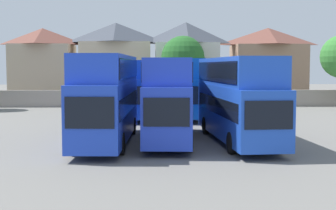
{
  "coord_description": "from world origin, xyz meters",
  "views": [
    {
      "loc": [
        -1.01,
        -27.52,
        4.38
      ],
      "look_at": [
        0.0,
        3.0,
        1.91
      ],
      "focal_mm": 51.69,
      "sensor_mm": 36.0,
      "label": 1
    }
  ],
  "objects": [
    {
      "name": "bus_2",
      "position": [
        0.01,
        0.44,
        2.7
      ],
      "size": [
        3.14,
        11.01,
        4.78
      ],
      "rotation": [
        0.0,
        0.0,
        -1.63
      ],
      "color": "blue",
      "rests_on": "ground"
    },
    {
      "name": "depot_boundary_wall",
      "position": [
        0.0,
        24.26,
        0.9
      ],
      "size": [
        56.0,
        0.5,
        1.8
      ],
      "primitive_type": "cube",
      "color": "gray",
      "rests_on": "ground"
    },
    {
      "name": "tree_behind_wall",
      "position": [
        2.46,
        26.76,
        5.3
      ],
      "size": [
        4.88,
        4.88,
        7.76
      ],
      "color": "brown",
      "rests_on": "ground"
    },
    {
      "name": "bus_4",
      "position": [
        -1.83,
        14.08,
        2.72
      ],
      "size": [
        2.69,
        11.86,
        4.83
      ],
      "rotation": [
        0.0,
        0.0,
        -1.55
      ],
      "color": "blue",
      "rests_on": "ground"
    },
    {
      "name": "house_terrace_centre",
      "position": [
        -5.4,
        32.21,
        4.91
      ],
      "size": [
        8.77,
        6.38,
        9.65
      ],
      "color": "#C6B293",
      "rests_on": "ground"
    },
    {
      "name": "bus_3",
      "position": [
        3.86,
        -0.02,
        2.74
      ],
      "size": [
        3.36,
        11.81,
        4.85
      ],
      "rotation": [
        0.0,
        0.0,
        -1.5
      ],
      "color": "blue",
      "rests_on": "ground"
    },
    {
      "name": "bus_5",
      "position": [
        1.67,
        14.26,
        2.8
      ],
      "size": [
        2.87,
        12.03,
        4.97
      ],
      "rotation": [
        0.0,
        0.0,
        -1.54
      ],
      "color": "blue",
      "rests_on": "ground"
    },
    {
      "name": "house_terrace_far_right",
      "position": [
        13.74,
        33.79,
        4.68
      ],
      "size": [
        9.19,
        6.83,
        9.2
      ],
      "color": "#9E7A60",
      "rests_on": "ground"
    },
    {
      "name": "bus_1",
      "position": [
        -3.53,
        -0.21,
        2.8
      ],
      "size": [
        3.0,
        11.78,
        4.97
      ],
      "rotation": [
        0.0,
        0.0,
        -1.61
      ],
      "color": "blue",
      "rests_on": "ground"
    },
    {
      "name": "ground",
      "position": [
        0.0,
        18.0,
        0.0
      ],
      "size": [
        140.0,
        140.0,
        0.0
      ],
      "primitive_type": "plane",
      "color": "slate"
    },
    {
      "name": "house_terrace_right",
      "position": [
        3.18,
        32.22,
        4.96
      ],
      "size": [
        7.93,
        7.01,
        9.73
      ],
      "color": "silver",
      "rests_on": "ground"
    },
    {
      "name": "house_terrace_left",
      "position": [
        -14.32,
        32.24,
        4.56
      ],
      "size": [
        7.51,
        6.41,
        8.97
      ],
      "color": "tan",
      "rests_on": "ground"
    }
  ]
}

